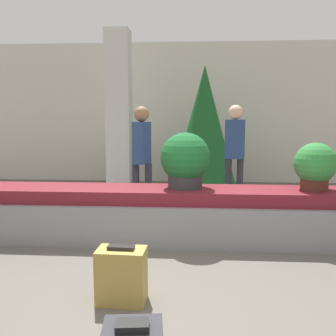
{
  "coord_description": "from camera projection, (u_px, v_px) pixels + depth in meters",
  "views": [
    {
      "loc": [
        0.31,
        -2.82,
        1.54
      ],
      "look_at": [
        0.0,
        1.7,
        0.91
      ],
      "focal_mm": 40.0,
      "sensor_mm": 36.0,
      "label": 1
    }
  ],
  "objects": [
    {
      "name": "back_wall",
      "position": [
        181.0,
        113.0,
        8.69
      ],
      "size": [
        18.0,
        0.06,
        3.2
      ],
      "color": "beige",
      "rests_on": "ground_plane"
    },
    {
      "name": "ground_plane",
      "position": [
        154.0,
        308.0,
        3.02
      ],
      "size": [
        18.0,
        18.0,
        0.0
      ],
      "primitive_type": "plane",
      "color": "#59544C"
    },
    {
      "name": "potted_plant_0",
      "position": [
        315.0,
        166.0,
        4.47
      ],
      "size": [
        0.5,
        0.5,
        0.57
      ],
      "color": "#4C2319",
      "rests_on": "carousel"
    },
    {
      "name": "pillar",
      "position": [
        119.0,
        113.0,
        7.45
      ],
      "size": [
        0.47,
        0.47,
        3.2
      ],
      "color": "silver",
      "rests_on": "ground_plane"
    },
    {
      "name": "traveler_0",
      "position": [
        235.0,
        146.0,
        6.28
      ],
      "size": [
        0.35,
        0.24,
        1.72
      ],
      "rotation": [
        0.0,
        0.0,
        2.94
      ],
      "color": "#282833",
      "rests_on": "ground_plane"
    },
    {
      "name": "potted_plant_1",
      "position": [
        185.0,
        160.0,
        4.59
      ],
      "size": [
        0.61,
        0.61,
        0.68
      ],
      "color": "#2D2D2D",
      "rests_on": "carousel"
    },
    {
      "name": "suitcase_3",
      "position": [
        122.0,
        275.0,
        3.09
      ],
      "size": [
        0.41,
        0.27,
        0.49
      ],
      "rotation": [
        0.0,
        0.0,
        -0.04
      ],
      "color": "#A3843D",
      "rests_on": "ground_plane"
    },
    {
      "name": "traveler_1",
      "position": [
        142.0,
        151.0,
        5.77
      ],
      "size": [
        0.31,
        0.36,
        1.68
      ],
      "rotation": [
        0.0,
        0.0,
        1.28
      ],
      "color": "#282833",
      "rests_on": "ground_plane"
    },
    {
      "name": "carousel",
      "position": [
        168.0,
        215.0,
        4.65
      ],
      "size": [
        8.34,
        0.8,
        0.66
      ],
      "color": "gray",
      "rests_on": "ground_plane"
    },
    {
      "name": "decorated_tree",
      "position": [
        204.0,
        125.0,
        7.47
      ],
      "size": [
        1.28,
        1.28,
        2.53
      ],
      "color": "#4C331E",
      "rests_on": "ground_plane"
    }
  ]
}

